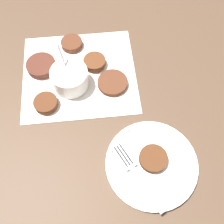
% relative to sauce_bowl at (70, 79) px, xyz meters
% --- Properties ---
extents(ground_plane, '(4.00, 4.00, 0.00)m').
position_rel_sauce_bowl_xyz_m(ground_plane, '(0.04, 0.04, -0.03)').
color(ground_plane, '#4C3828').
extents(napkin, '(0.35, 0.33, 0.00)m').
position_rel_sauce_bowl_xyz_m(napkin, '(0.02, 0.04, -0.03)').
color(napkin, white).
rests_on(napkin, ground_plane).
extents(sauce_bowl, '(0.11, 0.10, 0.11)m').
position_rel_sauce_bowl_xyz_m(sauce_bowl, '(0.00, 0.00, 0.00)').
color(sauce_bowl, white).
rests_on(sauce_bowl, napkin).
extents(fritter_0, '(0.08, 0.08, 0.02)m').
position_rel_sauce_bowl_xyz_m(fritter_0, '(-0.09, 0.05, -0.02)').
color(fritter_0, '#4D271D').
rests_on(fritter_0, napkin).
extents(fritter_1, '(0.06, 0.06, 0.02)m').
position_rel_sauce_bowl_xyz_m(fritter_1, '(-0.01, 0.14, -0.02)').
color(fritter_1, '#532C1C').
rests_on(fritter_1, napkin).
extents(fritter_2, '(0.06, 0.06, 0.02)m').
position_rel_sauce_bowl_xyz_m(fritter_2, '(0.06, 0.07, -0.02)').
color(fritter_2, '#57301B').
rests_on(fritter_2, napkin).
extents(fritter_3, '(0.08, 0.08, 0.01)m').
position_rel_sauce_bowl_xyz_m(fritter_3, '(0.11, 0.00, -0.02)').
color(fritter_3, '#532D1D').
rests_on(fritter_3, napkin).
extents(fritter_4, '(0.06, 0.06, 0.02)m').
position_rel_sauce_bowl_xyz_m(fritter_4, '(-0.06, -0.07, -0.02)').
color(fritter_4, '#512C19').
rests_on(fritter_4, napkin).
extents(serving_plate, '(0.22, 0.22, 0.02)m').
position_rel_sauce_bowl_xyz_m(serving_plate, '(0.21, -0.22, -0.02)').
color(serving_plate, white).
rests_on(serving_plate, ground_plane).
extents(fritter_on_plate, '(0.07, 0.07, 0.01)m').
position_rel_sauce_bowl_xyz_m(fritter_on_plate, '(0.21, -0.21, -0.00)').
color(fritter_on_plate, '#512D19').
rests_on(fritter_on_plate, serving_plate).
extents(fork, '(0.12, 0.16, 0.00)m').
position_rel_sauce_bowl_xyz_m(fork, '(0.17, -0.23, -0.01)').
color(fork, silver).
rests_on(fork, serving_plate).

